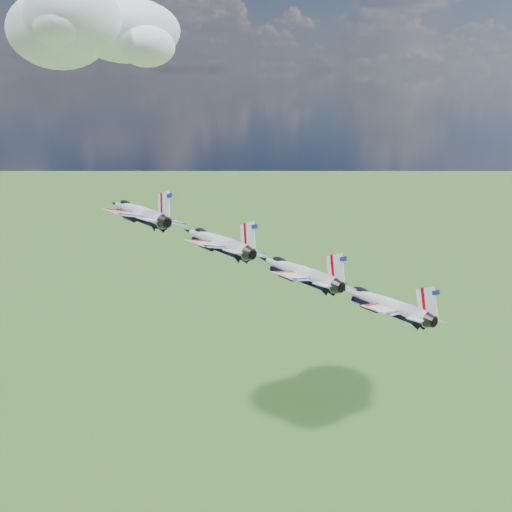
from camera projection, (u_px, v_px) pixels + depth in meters
cloud_far at (109, 32)px, 227.14m from camera, size 67.56×53.08×26.54m
jet_0 at (137, 212)px, 75.66m from camera, size 13.08×16.71×7.53m
jet_1 at (216, 241)px, 74.22m from camera, size 13.08×16.71×7.53m
jet_2 at (297, 271)px, 72.77m from camera, size 13.08×16.71×7.53m
jet_3 at (382, 303)px, 71.33m from camera, size 13.08×16.71×7.53m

